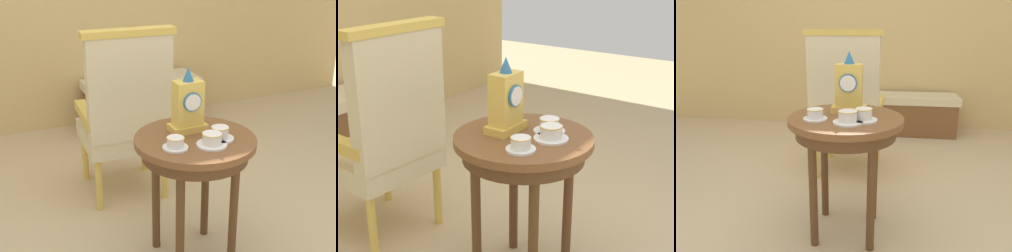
# 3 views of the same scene
# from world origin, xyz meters

# --- Properties ---
(side_table) EXTENTS (0.61, 0.61, 0.70)m
(side_table) POSITION_xyz_m (0.05, 0.01, 0.61)
(side_table) COLOR brown
(side_table) RESTS_ON ground
(teacup_left) EXTENTS (0.12, 0.12, 0.06)m
(teacup_left) POSITION_xyz_m (-0.10, -0.07, 0.72)
(teacup_left) COLOR white
(teacup_left) RESTS_ON side_table
(teacup_right) EXTENTS (0.15, 0.15, 0.06)m
(teacup_right) POSITION_xyz_m (0.08, -0.11, 0.73)
(teacup_right) COLOR white
(teacup_right) RESTS_ON side_table
(teacup_center) EXTENTS (0.14, 0.14, 0.07)m
(teacup_center) POSITION_xyz_m (0.15, -0.06, 0.73)
(teacup_center) COLOR white
(teacup_center) RESTS_ON side_table
(mantel_clock) EXTENTS (0.19, 0.11, 0.34)m
(mantel_clock) POSITION_xyz_m (0.05, 0.11, 0.83)
(mantel_clock) COLOR gold
(mantel_clock) RESTS_ON side_table
(armchair) EXTENTS (0.58, 0.57, 1.14)m
(armchair) POSITION_xyz_m (-0.05, 0.77, 0.59)
(armchair) COLOR beige
(armchair) RESTS_ON ground
(window_bench) EXTENTS (1.03, 0.40, 0.44)m
(window_bench) POSITION_xyz_m (0.51, 1.95, 0.22)
(window_bench) COLOR beige
(window_bench) RESTS_ON ground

